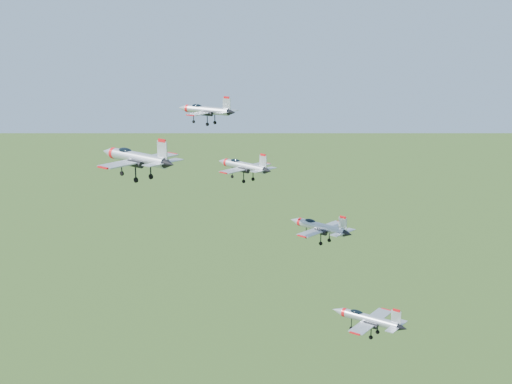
% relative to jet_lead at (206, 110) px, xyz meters
% --- Properties ---
extents(jet_lead, '(11.50, 9.53, 3.07)m').
position_rel_jet_lead_xyz_m(jet_lead, '(0.00, 0.00, 0.00)').
color(jet_lead, '#ADB2BA').
extents(jet_left_high, '(11.06, 9.40, 3.00)m').
position_rel_jet_lead_xyz_m(jet_left_high, '(10.24, -5.92, -7.10)').
color(jet_left_high, '#ADB2BA').
extents(jet_right_high, '(13.75, 11.59, 3.70)m').
position_rel_jet_lead_xyz_m(jet_right_high, '(5.86, -26.34, -2.54)').
color(jet_right_high, '#ADB2BA').
extents(jet_left_low, '(12.22, 10.36, 3.31)m').
position_rel_jet_lead_xyz_m(jet_left_low, '(19.34, 2.60, -17.72)').
color(jet_left_low, '#ADB2BA').
extents(jet_right_low, '(10.43, 8.69, 2.79)m').
position_rel_jet_lead_xyz_m(jet_right_low, '(34.91, -18.46, -21.81)').
color(jet_right_low, '#ADB2BA').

